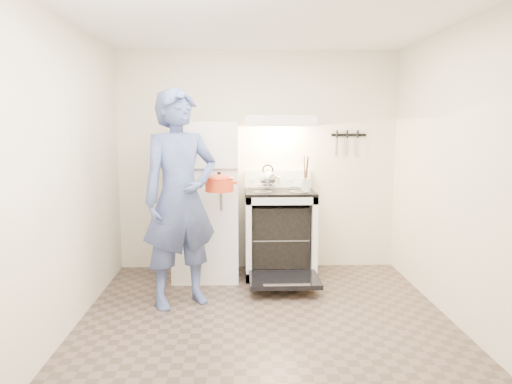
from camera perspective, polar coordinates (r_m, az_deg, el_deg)
floor at (r=4.30m, az=1.21°, el=-15.20°), size 3.60×3.60×0.00m
back_wall at (r=5.77m, az=0.20°, el=3.55°), size 3.20×0.02×2.50m
refrigerator at (r=5.47m, az=-5.73°, el=-0.94°), size 0.70×0.70×1.70m
stove_body at (r=5.58m, az=2.70°, el=-4.82°), size 0.76×0.65×0.92m
cooktop at (r=5.49m, az=2.73°, el=0.02°), size 0.76×0.65×0.03m
backsplash at (r=5.76m, az=2.50°, el=1.54°), size 0.76×0.07×0.20m
oven_door at (r=5.09m, az=3.25°, el=-9.97°), size 0.70×0.54×0.04m
oven_rack at (r=5.58m, az=2.70°, el=-5.02°), size 0.60×0.52×0.01m
range_hood at (r=5.52m, az=2.72°, el=8.13°), size 0.76×0.50×0.12m
knife_strip at (r=5.88m, az=10.56°, el=6.43°), size 0.40×0.02×0.03m
pizza_stone at (r=5.64m, az=2.41°, el=-4.74°), size 0.30×0.30×0.02m
tea_kettle at (r=5.53m, az=1.36°, el=1.70°), size 0.23×0.19×0.28m
utensil_jar at (r=5.25m, az=5.72°, el=0.84°), size 0.11×0.11×0.13m
person at (r=4.61m, az=-8.65°, el=-0.77°), size 0.87×0.78×2.00m
dutch_oven at (r=4.80m, az=-4.22°, el=0.83°), size 0.34×0.27×0.23m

